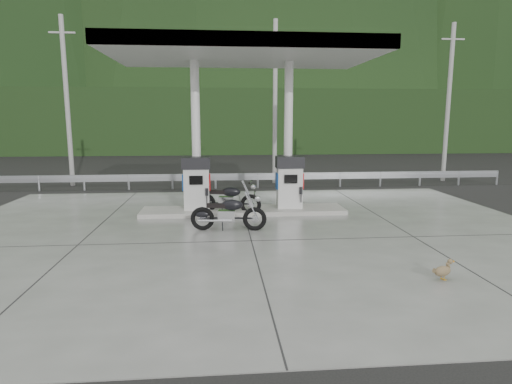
{
  "coord_description": "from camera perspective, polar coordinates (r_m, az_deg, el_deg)",
  "views": [
    {
      "loc": [
        -0.85,
        -11.99,
        3.22
      ],
      "look_at": [
        0.3,
        1.0,
        1.0
      ],
      "focal_mm": 30.0,
      "sensor_mm": 36.0,
      "label": 1
    }
  ],
  "objects": [
    {
      "name": "gas_pump_right",
      "position": [
        14.86,
        4.49,
        1.31
      ],
      "size": [
        0.95,
        0.55,
        1.8
      ],
      "primitive_type": null,
      "color": "silver",
      "rests_on": "pump_island"
    },
    {
      "name": "pump_island",
      "position": [
        14.85,
        -1.66,
        -2.49
      ],
      "size": [
        7.0,
        1.4,
        0.15
      ],
      "primitive_type": "cube",
      "color": "gray",
      "rests_on": "forecourt_apron"
    },
    {
      "name": "guardrail",
      "position": [
        20.17,
        -2.6,
        2.5
      ],
      "size": [
        26.0,
        0.16,
        1.42
      ],
      "primitive_type": null,
      "color": "#A0A3A7",
      "rests_on": "ground"
    },
    {
      "name": "ground",
      "position": [
        12.45,
        -0.98,
        -5.34
      ],
      "size": [
        160.0,
        160.0,
        0.0
      ],
      "primitive_type": "plane",
      "color": "black",
      "rests_on": "ground"
    },
    {
      "name": "tree_band",
      "position": [
        42.0,
        -3.94,
        9.34
      ],
      "size": [
        80.0,
        6.0,
        6.0
      ],
      "primitive_type": "cube",
      "color": "black",
      "rests_on": "ground"
    },
    {
      "name": "canopy_column_left",
      "position": [
        14.92,
        -8.0,
        7.45
      ],
      "size": [
        0.3,
        0.3,
        5.0
      ],
      "primitive_type": "cylinder",
      "color": "white",
      "rests_on": "pump_island"
    },
    {
      "name": "forecourt_apron",
      "position": [
        12.45,
        -0.98,
        -5.29
      ],
      "size": [
        18.0,
        14.0,
        0.02
      ],
      "primitive_type": "cube",
      "color": "slate",
      "rests_on": "ground"
    },
    {
      "name": "duck",
      "position": [
        9.53,
        23.6,
        -9.67
      ],
      "size": [
        0.51,
        0.29,
        0.35
      ],
      "primitive_type": null,
      "rotation": [
        0.0,
        0.0,
        0.34
      ],
      "color": "brown",
      "rests_on": "forecourt_apron"
    },
    {
      "name": "canopy_column_right",
      "position": [
        15.1,
        4.32,
        7.54
      ],
      "size": [
        0.3,
        0.3,
        5.0
      ],
      "primitive_type": "cylinder",
      "color": "white",
      "rests_on": "pump_island"
    },
    {
      "name": "utility_pole_c",
      "position": [
        24.55,
        24.25,
        10.65
      ],
      "size": [
        0.22,
        0.22,
        8.0
      ],
      "primitive_type": "cylinder",
      "color": "gray",
      "rests_on": "ground"
    },
    {
      "name": "utility_pole_b",
      "position": [
        21.7,
        2.55,
        11.71
      ],
      "size": [
        0.22,
        0.22,
        8.0
      ],
      "primitive_type": "cylinder",
      "color": "gray",
      "rests_on": "ground"
    },
    {
      "name": "road",
      "position": [
        23.73,
        -2.95,
        1.86
      ],
      "size": [
        60.0,
        7.0,
        0.01
      ],
      "primitive_type": "cube",
      "color": "black",
      "rests_on": "ground"
    },
    {
      "name": "motorcycle_left",
      "position": [
        14.59,
        -3.76,
        -1.01
      ],
      "size": [
        2.22,
        1.11,
        1.01
      ],
      "primitive_type": null,
      "rotation": [
        0.0,
        0.0,
        -0.21
      ],
      "color": "black",
      "rests_on": "forecourt_apron"
    },
    {
      "name": "utility_pole_a",
      "position": [
        22.67,
        -23.89,
        10.82
      ],
      "size": [
        0.22,
        0.22,
        8.0
      ],
      "primitive_type": "cylinder",
      "color": "gray",
      "rests_on": "ground"
    },
    {
      "name": "canopy_roof",
      "position": [
        14.68,
        -1.77,
        18.08
      ],
      "size": [
        8.5,
        5.0,
        0.4
      ],
      "primitive_type": "cube",
      "color": "silver",
      "rests_on": "canopy_column_left"
    },
    {
      "name": "motorcycle_right",
      "position": [
        12.47,
        -3.7,
        -2.91
      ],
      "size": [
        2.13,
        0.89,
        0.98
      ],
      "primitive_type": null,
      "rotation": [
        0.0,
        0.0,
        -0.12
      ],
      "color": "black",
      "rests_on": "forecourt_apron"
    },
    {
      "name": "forested_hills",
      "position": [
        72.07,
        -4.4,
        7.07
      ],
      "size": [
        100.0,
        40.0,
        140.0
      ],
      "primitive_type": null,
      "color": "black",
      "rests_on": "ground"
    },
    {
      "name": "gas_pump_left",
      "position": [
        14.67,
        -7.93,
        1.14
      ],
      "size": [
        0.95,
        0.55,
        1.8
      ],
      "primitive_type": null,
      "color": "silver",
      "rests_on": "pump_island"
    }
  ]
}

